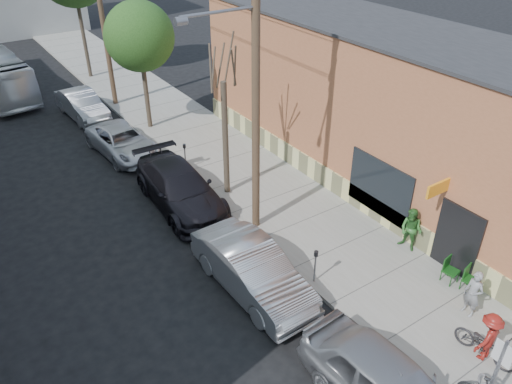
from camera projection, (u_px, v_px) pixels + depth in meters
ground at (278, 335)px, 14.64m from camera, size 120.00×120.00×0.00m
sidewalk at (216, 152)px, 24.35m from camera, size 4.50×58.00×0.15m
cafe_building at (384, 109)px, 20.67m from camera, size 6.60×20.20×6.61m
sign_post at (495, 375)px, 11.27m from camera, size 0.07×0.45×2.80m
parking_meter_near at (315, 261)px, 15.97m from camera, size 0.14×0.14×1.24m
parking_meter_far at (185, 152)px, 22.38m from camera, size 0.14×0.14×1.24m
utility_pole_near at (254, 94)px, 16.30m from camera, size 3.57×0.28×10.00m
utility_pole_far at (101, 12)px, 26.82m from camera, size 1.80×0.28×10.00m
tree_bare at (225, 140)px, 19.90m from camera, size 0.24×0.24×4.82m
tree_leafy_mid at (139, 37)px, 24.27m from camera, size 3.43×3.43×6.48m
patio_chair_a at (451, 271)px, 16.17m from camera, size 0.58×0.58×0.88m
patio_chair_b at (471, 280)px, 15.80m from camera, size 0.59×0.59×0.88m
patron_grey at (473, 294)px, 14.77m from camera, size 0.41×0.60×1.58m
patron_green at (411, 230)px, 17.43m from camera, size 0.75×0.90×1.65m
cyclist at (488, 337)px, 13.39m from camera, size 1.03×0.62×1.55m
cyclist_bike at (485, 345)px, 13.56m from camera, size 0.82×1.81×0.92m
car_1 at (252, 270)px, 15.85m from camera, size 1.88×5.05×1.65m
car_2 at (180, 188)px, 20.11m from camera, size 2.54×5.71×1.63m
car_3 at (123, 142)px, 24.04m from camera, size 2.54×4.85×1.30m
car_4 at (82, 105)px, 27.78m from camera, size 1.86×4.58×1.48m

